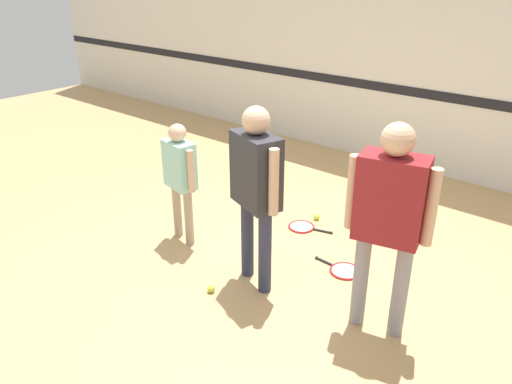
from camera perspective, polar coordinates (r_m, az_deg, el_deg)
ground_plane at (r=4.56m, az=-0.38°, el=-8.91°), size 16.00×16.00×0.00m
wall_back at (r=6.73m, az=18.90°, el=15.47°), size 16.00×0.07×3.20m
person_instructor at (r=3.94m, az=0.00°, el=1.41°), size 0.56×0.37×1.56m
person_student_left at (r=4.77m, az=-8.69°, el=2.42°), size 0.45×0.24×1.20m
person_student_right at (r=3.51m, az=14.99°, el=-1.97°), size 0.60×0.34×1.61m
racket_spare_on_floor at (r=5.26m, az=5.40°, el=-3.99°), size 0.50×0.34×0.03m
racket_second_spare at (r=4.61m, az=9.99°, el=-8.79°), size 0.48×0.30×0.03m
tennis_ball_near_instructor at (r=4.29m, az=-5.16°, el=-10.94°), size 0.07×0.07×0.07m
tennis_ball_by_spare_racket at (r=5.43m, az=6.94°, el=-2.85°), size 0.07×0.07×0.07m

